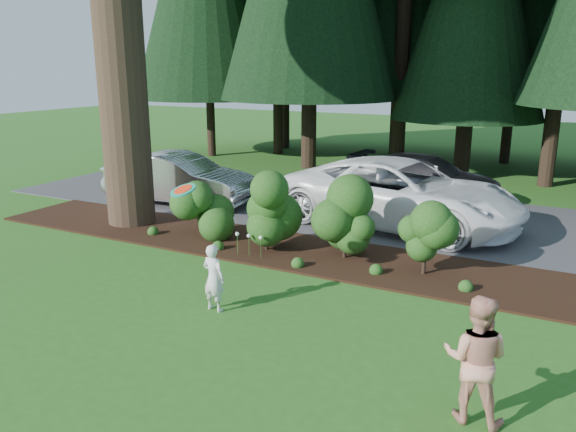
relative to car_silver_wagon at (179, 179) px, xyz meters
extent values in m
plane|color=#285C1A|center=(4.81, -5.73, -0.80)|extent=(80.00, 80.00, 0.00)
cube|color=black|center=(4.81, -2.48, -0.77)|extent=(16.00, 2.50, 0.05)
cube|color=#38383A|center=(4.81, 1.77, -0.78)|extent=(22.00, 6.00, 0.03)
sphere|color=#204415|center=(2.81, -2.53, -0.14)|extent=(1.08, 1.08, 1.08)
cylinder|color=black|center=(2.81, -2.53, -0.65)|extent=(0.08, 0.08, 0.30)
sphere|color=#204415|center=(4.61, -2.73, 0.14)|extent=(1.35, 1.35, 1.35)
cylinder|color=black|center=(4.61, -2.73, -0.65)|extent=(0.08, 0.08, 0.30)
sphere|color=#204415|center=(6.41, -2.43, 0.03)|extent=(1.26, 1.26, 1.26)
cylinder|color=black|center=(6.41, -2.43, -0.65)|extent=(0.08, 0.08, 0.30)
sphere|color=#204415|center=(8.21, -2.63, -0.08)|extent=(1.17, 1.17, 1.17)
cylinder|color=black|center=(8.21, -2.63, -0.65)|extent=(0.08, 0.08, 0.30)
cylinder|color=#204415|center=(4.21, -3.33, -0.55)|extent=(0.01, 0.01, 0.50)
sphere|color=white|center=(4.21, -3.33, -0.28)|extent=(0.09, 0.09, 0.09)
cylinder|color=#204415|center=(4.51, -3.33, -0.55)|extent=(0.01, 0.01, 0.50)
sphere|color=white|center=(4.51, -3.33, -0.28)|extent=(0.09, 0.09, 0.09)
cylinder|color=#204415|center=(4.81, -3.33, -0.55)|extent=(0.01, 0.01, 0.50)
sphere|color=white|center=(4.81, -3.33, -0.28)|extent=(0.09, 0.09, 0.09)
cylinder|color=black|center=(-4.69, 8.27, 4.10)|extent=(0.50, 0.50, 9.80)
cylinder|color=black|center=(-2.19, 8.77, 3.75)|extent=(0.50, 0.50, 9.10)
cylinder|color=black|center=(0.81, 9.27, 4.45)|extent=(0.50, 0.50, 10.50)
cylinder|color=black|center=(3.81, 7.77, 3.58)|extent=(0.50, 0.50, 8.75)
cylinder|color=black|center=(6.81, 8.77, 4.80)|extent=(0.50, 0.50, 11.20)
cylinder|color=black|center=(9.81, 9.77, 3.93)|extent=(0.50, 0.50, 9.45)
cylinder|color=black|center=(-3.19, 12.77, 4.80)|extent=(0.50, 0.50, 11.20)
cylinder|color=black|center=(2.31, 12.27, 4.45)|extent=(0.50, 0.50, 10.50)
cylinder|color=black|center=(8.31, 13.27, 5.15)|extent=(0.50, 0.50, 11.90)
imported|color=#B7B7BC|center=(0.00, 0.00, 0.00)|extent=(4.79, 2.05, 1.53)
imported|color=white|center=(6.72, 0.66, 0.11)|extent=(6.64, 3.74, 1.75)
imported|color=black|center=(6.54, 4.07, -0.08)|extent=(4.87, 2.23, 1.38)
imported|color=silver|center=(5.38, -5.94, -0.20)|extent=(0.46, 0.33, 1.20)
imported|color=#D3461C|center=(9.92, -7.11, 0.00)|extent=(0.78, 0.61, 1.60)
cylinder|color=#1B967A|center=(4.78, -5.90, 1.27)|extent=(0.48, 0.44, 0.23)
cylinder|color=#FA3615|center=(4.78, -5.90, 1.29)|extent=(0.33, 0.31, 0.16)
camera|label=1|loc=(10.68, -13.38, 3.33)|focal=35.00mm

